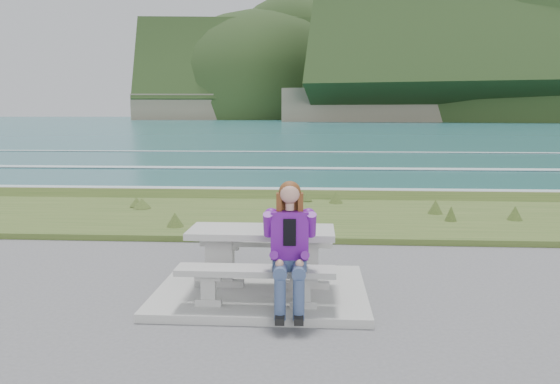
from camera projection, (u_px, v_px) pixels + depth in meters
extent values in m
cube|color=gray|center=(262.00, 291.00, 6.89)|extent=(2.60, 2.10, 0.10)
cube|color=gray|center=(219.00, 283.00, 6.91)|extent=(0.62, 0.12, 0.08)
cube|color=gray|center=(219.00, 260.00, 6.87)|extent=(0.34, 0.09, 0.51)
cube|color=gray|center=(219.00, 238.00, 6.83)|extent=(0.62, 0.12, 0.08)
cube|color=gray|center=(305.00, 285.00, 6.84)|extent=(0.62, 0.12, 0.08)
cube|color=gray|center=(305.00, 262.00, 6.80)|extent=(0.34, 0.09, 0.51)
cube|color=gray|center=(305.00, 239.00, 6.76)|extent=(0.62, 0.12, 0.08)
cube|color=gray|center=(262.00, 232.00, 6.78)|extent=(1.80, 0.75, 0.08)
cube|color=gray|center=(209.00, 302.00, 6.22)|extent=(0.30, 0.12, 0.08)
cube|color=gray|center=(209.00, 289.00, 6.20)|extent=(0.17, 0.09, 0.22)
cube|color=gray|center=(208.00, 276.00, 6.18)|extent=(0.30, 0.12, 0.08)
cube|color=gray|center=(303.00, 304.00, 6.15)|extent=(0.30, 0.12, 0.08)
cube|color=gray|center=(303.00, 291.00, 6.13)|extent=(0.17, 0.09, 0.22)
cube|color=gray|center=(303.00, 278.00, 6.11)|extent=(0.30, 0.12, 0.08)
cube|color=gray|center=(256.00, 271.00, 6.13)|extent=(1.80, 0.35, 0.07)
cube|color=gray|center=(228.00, 268.00, 7.61)|extent=(0.30, 0.12, 0.08)
cube|color=gray|center=(228.00, 257.00, 7.58)|extent=(0.17, 0.09, 0.22)
cube|color=gray|center=(228.00, 247.00, 7.56)|extent=(0.30, 0.12, 0.08)
cube|color=gray|center=(306.00, 269.00, 7.54)|extent=(0.30, 0.12, 0.08)
cube|color=gray|center=(306.00, 259.00, 7.51)|extent=(0.17, 0.09, 0.22)
cube|color=gray|center=(306.00, 248.00, 7.49)|extent=(0.30, 0.12, 0.08)
cube|color=gray|center=(267.00, 242.00, 7.52)|extent=(1.80, 0.35, 0.07)
cube|color=#30481B|center=(285.00, 219.00, 11.84)|extent=(160.00, 4.50, 0.22)
cube|color=#66604D|center=(291.00, 199.00, 14.70)|extent=(160.00, 0.80, 2.20)
plane|color=#20565C|center=(315.00, 119.00, 431.91)|extent=(1600.00, 1600.00, 0.00)
cube|color=silver|center=(298.00, 219.00, 20.97)|extent=(220.00, 3.00, 0.06)
cube|color=silver|center=(303.00, 190.00, 28.88)|extent=(220.00, 2.00, 0.06)
cube|color=silver|center=(307.00, 168.00, 40.73)|extent=(220.00, 1.40, 0.06)
cube|color=silver|center=(310.00, 152.00, 58.51)|extent=(220.00, 1.00, 0.06)
cube|color=#66604D|center=(535.00, 106.00, 323.39)|extent=(296.14, 193.70, 18.00)
ellipsoid|color=black|center=(535.00, 101.00, 322.96)|extent=(311.77, 210.10, 229.33)
cube|color=#66604D|center=(266.00, 108.00, 443.12)|extent=(201.55, 149.04, 18.00)
ellipsoid|color=black|center=(266.00, 104.00, 442.69)|extent=(211.86, 162.91, 148.39)
cube|color=navy|center=(289.00, 289.00, 5.91)|extent=(0.41, 0.73, 0.57)
cube|color=#64118C|center=(290.00, 234.00, 6.07)|extent=(0.43, 0.26, 0.53)
sphere|color=tan|center=(290.00, 193.00, 5.98)|extent=(0.23, 0.23, 0.23)
sphere|color=#572A14|center=(290.00, 192.00, 6.01)|extent=(0.25, 0.25, 0.25)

